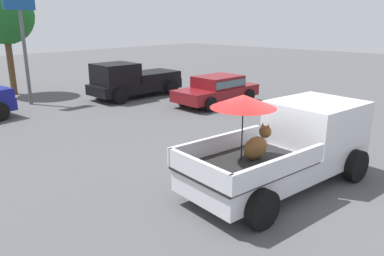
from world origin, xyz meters
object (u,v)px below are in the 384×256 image
at_px(pickup_truck_main, 291,144).
at_px(pickup_truck_red, 132,80).
at_px(motel_sign, 22,25).
at_px(parked_sedan_near, 217,88).

bearing_deg(pickup_truck_main, pickup_truck_red, 78.18).
relative_size(pickup_truck_main, pickup_truck_red, 1.08).
bearing_deg(pickup_truck_red, motel_sign, -23.82).
bearing_deg(pickup_truck_main, motel_sign, 99.47).
height_order(pickup_truck_main, motel_sign, motel_sign).
xyz_separation_m(pickup_truck_red, motel_sign, (-4.36, 2.22, 2.76)).
xyz_separation_m(pickup_truck_main, pickup_truck_red, (4.08, 11.14, -0.11)).
bearing_deg(motel_sign, pickup_truck_red, -26.96).
distance_m(pickup_truck_main, parked_sedan_near, 9.00).
bearing_deg(motel_sign, parked_sedan_near, -46.87).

